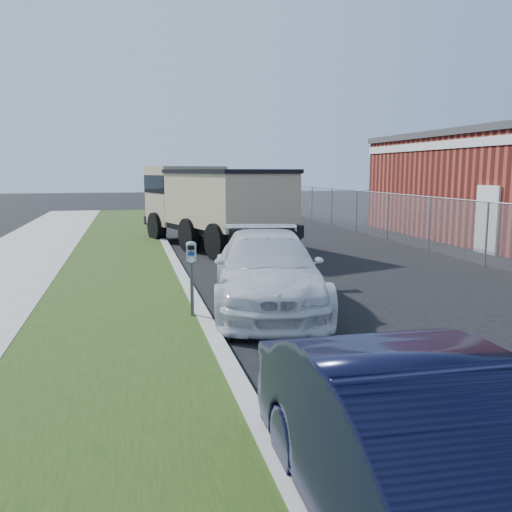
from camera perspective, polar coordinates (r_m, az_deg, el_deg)
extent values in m
plane|color=black|center=(10.38, 8.87, -6.02)|extent=(120.00, 120.00, 0.00)
cube|color=gray|center=(11.63, -6.91, -3.97)|extent=(0.25, 50.00, 0.15)
cube|color=#1B360E|center=(11.58, -14.83, -4.32)|extent=(3.00, 50.00, 0.13)
plane|color=slate|center=(19.09, 17.80, 3.23)|extent=(0.00, 30.00, 30.00)
cylinder|color=gray|center=(19.03, 17.93, 5.93)|extent=(0.04, 30.00, 0.04)
cylinder|color=gray|center=(16.61, 23.11, 2.14)|extent=(0.06, 0.06, 1.80)
cylinder|color=gray|center=(19.09, 17.80, 3.23)|extent=(0.06, 0.06, 1.80)
cylinder|color=gray|center=(21.71, 13.73, 4.05)|extent=(0.06, 0.06, 1.80)
cylinder|color=gray|center=(24.41, 10.54, 4.67)|extent=(0.06, 0.06, 1.80)
cylinder|color=gray|center=(27.18, 7.99, 5.16)|extent=(0.06, 0.06, 1.80)
cylinder|color=gray|center=(29.99, 5.91, 5.55)|extent=(0.06, 0.06, 1.80)
cylinder|color=gray|center=(32.83, 4.19, 5.86)|extent=(0.06, 0.06, 1.80)
cube|color=silver|center=(20.67, 20.30, 11.02)|extent=(0.06, 14.00, 0.30)
cube|color=silver|center=(19.05, 23.12, 3.53)|extent=(0.08, 1.10, 2.20)
cylinder|color=#3F4247|center=(9.60, -6.76, -3.47)|extent=(0.07, 0.07, 0.97)
cube|color=gray|center=(9.48, -6.83, 0.35)|extent=(0.19, 0.14, 0.29)
ellipsoid|color=gray|center=(9.46, -6.84, 1.21)|extent=(0.20, 0.14, 0.11)
cube|color=black|center=(9.41, -6.85, 0.87)|extent=(0.12, 0.03, 0.08)
cube|color=navy|center=(9.42, -6.83, 0.23)|extent=(0.11, 0.02, 0.07)
cylinder|color=silver|center=(9.44, -6.82, -0.40)|extent=(0.11, 0.02, 0.11)
cube|color=#3F4247|center=(9.42, -6.84, 0.41)|extent=(0.04, 0.01, 0.05)
imported|color=silver|center=(10.68, 1.04, -1.48)|extent=(2.89, 5.31, 1.46)
imported|color=black|center=(4.07, 18.03, -20.52)|extent=(1.49, 4.20, 1.38)
cube|color=black|center=(19.16, -4.22, 3.37)|extent=(4.53, 7.52, 0.39)
cube|color=tan|center=(21.40, -7.39, 6.37)|extent=(3.10, 2.71, 2.22)
cube|color=black|center=(21.39, -7.42, 7.56)|extent=(3.14, 2.74, 0.67)
cube|color=tan|center=(18.31, -2.98, 6.01)|extent=(3.98, 5.27, 1.78)
cube|color=black|center=(18.28, -3.00, 8.89)|extent=(4.12, 5.41, 0.13)
cube|color=black|center=(22.43, -8.44, 3.90)|extent=(2.59, 0.98, 0.33)
cylinder|color=black|center=(20.90, -10.41, 3.03)|extent=(0.68, 1.17, 1.11)
cylinder|color=black|center=(21.93, -4.16, 3.43)|extent=(0.68, 1.17, 1.11)
cylinder|color=black|center=(18.14, -7.01, 2.22)|extent=(0.68, 1.17, 1.11)
cylinder|color=black|center=(19.32, -0.08, 2.70)|extent=(0.68, 1.17, 1.11)
cylinder|color=black|center=(16.35, -4.11, 1.53)|extent=(0.68, 1.17, 1.11)
cylinder|color=black|center=(17.65, 3.29, 2.09)|extent=(0.68, 1.17, 1.11)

